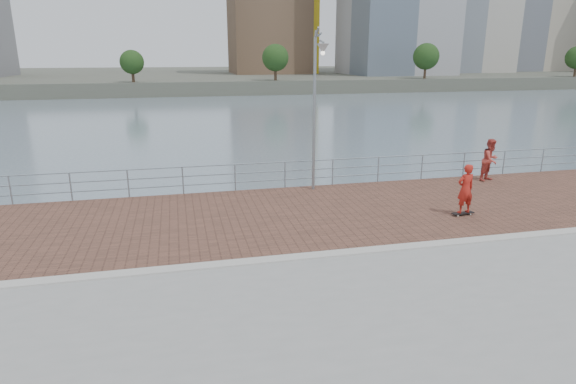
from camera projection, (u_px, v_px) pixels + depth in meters
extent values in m
plane|color=slate|center=(304.00, 322.00, 13.68)|extent=(400.00, 400.00, 0.00)
cube|color=brown|center=(277.00, 215.00, 16.49)|extent=(40.00, 6.80, 0.02)
cube|color=#B7B5AD|center=(305.00, 257.00, 13.11)|extent=(40.00, 0.40, 0.06)
cube|color=#4C5142|center=(186.00, 77.00, 127.96)|extent=(320.00, 95.00, 2.50)
cylinder|color=#8C9EA8|center=(11.00, 190.00, 17.52)|extent=(0.06, 0.06, 1.10)
cylinder|color=#8C9EA8|center=(71.00, 187.00, 17.96)|extent=(0.06, 0.06, 1.10)
cylinder|color=#8C9EA8|center=(128.00, 184.00, 18.41)|extent=(0.06, 0.06, 1.10)
cylinder|color=#8C9EA8|center=(183.00, 181.00, 18.85)|extent=(0.06, 0.06, 1.10)
cylinder|color=#8C9EA8|center=(235.00, 178.00, 19.30)|extent=(0.06, 0.06, 1.10)
cylinder|color=#8C9EA8|center=(285.00, 175.00, 19.74)|extent=(0.06, 0.06, 1.10)
cylinder|color=#8C9EA8|center=(333.00, 172.00, 20.19)|extent=(0.06, 0.06, 1.10)
cylinder|color=#8C9EA8|center=(378.00, 170.00, 20.63)|extent=(0.06, 0.06, 1.10)
cylinder|color=#8C9EA8|center=(422.00, 167.00, 21.08)|extent=(0.06, 0.06, 1.10)
cylinder|color=#8C9EA8|center=(464.00, 165.00, 21.52)|extent=(0.06, 0.06, 1.10)
cylinder|color=#8C9EA8|center=(504.00, 163.00, 21.96)|extent=(0.06, 0.06, 1.10)
cylinder|color=#8C9EA8|center=(542.00, 160.00, 22.41)|extent=(0.06, 0.06, 1.10)
cylinder|color=#8C9EA8|center=(260.00, 163.00, 19.37)|extent=(39.00, 0.05, 0.05)
cylinder|color=#8C9EA8|center=(260.00, 172.00, 19.47)|extent=(39.00, 0.05, 0.05)
cylinder|color=#8C9EA8|center=(260.00, 181.00, 19.57)|extent=(39.00, 0.05, 0.05)
cylinder|color=gray|center=(314.00, 116.00, 18.83)|extent=(0.12, 0.12, 5.97)
cylinder|color=gray|center=(319.00, 36.00, 17.53)|extent=(0.07, 0.99, 0.07)
cone|color=#B2B2AD|center=(323.00, 41.00, 17.12)|extent=(0.44, 0.44, 0.35)
cube|color=black|center=(463.00, 213.00, 16.48)|extent=(0.81, 0.27, 0.03)
cylinder|color=beige|center=(458.00, 216.00, 16.35)|extent=(0.06, 0.05, 0.06)
cylinder|color=beige|center=(470.00, 214.00, 16.50)|extent=(0.06, 0.05, 0.06)
cylinder|color=beige|center=(455.00, 214.00, 16.48)|extent=(0.06, 0.05, 0.06)
cylinder|color=beige|center=(468.00, 213.00, 16.63)|extent=(0.06, 0.05, 0.06)
imported|color=red|center=(466.00, 189.00, 16.24)|extent=(0.65, 0.46, 1.70)
imported|color=#C34339|center=(490.00, 160.00, 20.74)|extent=(1.09, 1.00, 1.83)
cube|color=brown|center=(268.00, 6.00, 115.89)|extent=(18.00, 18.00, 31.31)
cylinder|color=#473323|center=(133.00, 73.00, 82.43)|extent=(0.50, 0.50, 3.15)
sphere|color=#193814|center=(132.00, 62.00, 81.93)|extent=(4.04, 4.04, 4.04)
cylinder|color=#473323|center=(275.00, 70.00, 87.76)|extent=(0.50, 0.50, 3.77)
sphere|color=#193814|center=(275.00, 58.00, 87.16)|extent=(4.84, 4.84, 4.84)
cylinder|color=#473323|center=(425.00, 68.00, 94.23)|extent=(0.50, 0.50, 3.93)
sphere|color=#193814|center=(426.00, 56.00, 93.61)|extent=(5.05, 5.05, 5.05)
cylinder|color=#473323|center=(576.00, 68.00, 101.85)|extent=(0.50, 0.50, 3.66)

